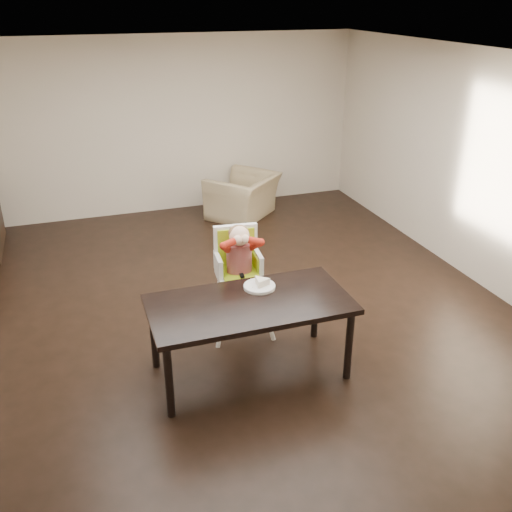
{
  "coord_description": "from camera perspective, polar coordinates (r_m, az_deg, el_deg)",
  "views": [
    {
      "loc": [
        -1.57,
        -5.32,
        3.25
      ],
      "look_at": [
        0.06,
        -0.51,
        0.88
      ],
      "focal_mm": 40.0,
      "sensor_mm": 36.0,
      "label": 1
    }
  ],
  "objects": [
    {
      "name": "ground",
      "position": [
        6.43,
        -1.97,
        -5.42
      ],
      "size": [
        7.0,
        7.0,
        0.0
      ],
      "primitive_type": "plane",
      "color": "black",
      "rests_on": "ground"
    },
    {
      "name": "room_walls",
      "position": [
        5.72,
        -2.24,
        10.82
      ],
      "size": [
        6.02,
        7.02,
        2.71
      ],
      "color": "beige",
      "rests_on": "ground"
    },
    {
      "name": "dining_table",
      "position": [
        5.11,
        -0.62,
        -5.39
      ],
      "size": [
        1.8,
        0.9,
        0.75
      ],
      "color": "black",
      "rests_on": "ground"
    },
    {
      "name": "high_chair",
      "position": [
        5.72,
        -1.75,
        -0.06
      ],
      "size": [
        0.53,
        0.53,
        1.18
      ],
      "rotation": [
        0.0,
        0.0,
        -0.09
      ],
      "color": "white",
      "rests_on": "ground"
    },
    {
      "name": "plate",
      "position": [
        5.29,
        0.42,
        -2.87
      ],
      "size": [
        0.32,
        0.32,
        0.09
      ],
      "rotation": [
        0.0,
        0.0,
        -0.06
      ],
      "color": "white",
      "rests_on": "dining_table"
    },
    {
      "name": "armchair",
      "position": [
        8.96,
        -1.32,
        6.7
      ],
      "size": [
        1.19,
        1.17,
        0.89
      ],
      "primitive_type": "imported",
      "rotation": [
        0.0,
        0.0,
        3.89
      ],
      "color": "tan",
      "rests_on": "ground"
    }
  ]
}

